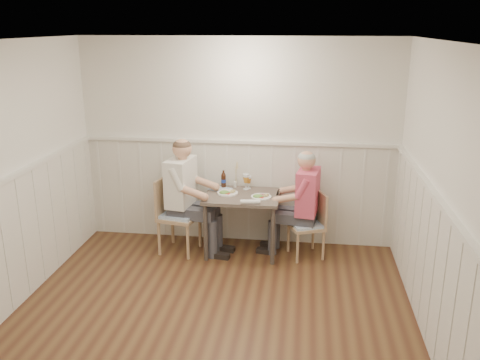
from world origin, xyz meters
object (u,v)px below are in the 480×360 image
Objects in this scene: diner_cream at (185,204)px; man_in_pink at (304,212)px; dining_table at (242,203)px; chair_left at (175,212)px; chair_right at (310,222)px; grass_vase at (235,175)px; beer_bottle at (224,180)px.

man_in_pink is at bearing 2.35° from diner_cream.
diner_cream is at bearing -176.49° from dining_table.
chair_right is at bearing 2.34° from chair_left.
grass_vase is at bearing 113.76° from dining_table.
beer_bottle is (0.43, 0.31, 0.24)m from diner_cream.
beer_bottle reaches higher than chair_right.
man_in_pink is at bearing 2.99° from chair_left.
chair_left reaches higher than dining_table.
man_in_pink is at bearing 170.32° from chair_right.
dining_table is 1.11× the size of chair_right.
grass_vase reaches higher than beer_bottle.
grass_vase is (-0.13, 0.29, 0.26)m from dining_table.
chair_right is 1.67m from chair_left.
chair_left is 0.88m from grass_vase.
diner_cream is (0.13, 0.02, 0.10)m from chair_left.
dining_table is at bearing -179.88° from chair_right.
beer_bottle is at bearing 30.74° from chair_left.
chair_right is at bearing 1.68° from diner_cream.
chair_right is 3.66× the size of beer_bottle.
beer_bottle reaches higher than dining_table.
diner_cream is at bearing -177.65° from man_in_pink.
dining_table is 0.67× the size of man_in_pink.
chair_left is at bearing -169.75° from diner_cream.
diner_cream reaches higher than grass_vase.
grass_vase is at bearing 26.59° from chair_left.
diner_cream is at bearing 10.25° from chair_left.
chair_right is 0.15m from man_in_pink.
man_in_pink is 3.79× the size of grass_vase.
man_in_pink reaches higher than chair_right.
man_in_pink is (1.58, 0.08, 0.05)m from chair_left.
man_in_pink reaches higher than beer_bottle.
dining_table is 0.43m from beer_bottle.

